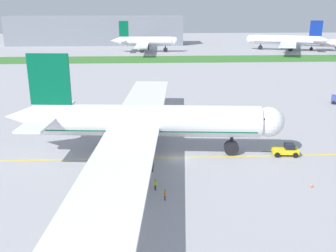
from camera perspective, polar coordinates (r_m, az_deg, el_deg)
ground_plane at (r=65.39m, az=1.54°, el=-4.87°), size 600.00×600.00×0.00m
apron_taxi_line at (r=65.82m, az=1.51°, el=-4.71°), size 280.00×0.36×0.01m
grass_median_strip at (r=186.03m, az=-1.44°, el=9.90°), size 320.00×24.00×0.10m
airliner_foreground at (r=65.78m, az=-3.75°, el=0.69°), size 48.08×75.37×17.38m
pushback_tug at (r=69.45m, az=17.15°, el=-3.44°), size 6.26×2.68×2.14m
ground_crew_wingwalker_port at (r=66.47m, az=-4.97°, el=-3.66°), size 0.53×0.35×1.57m
ground_crew_marshaller_front at (r=51.76m, az=-0.46°, el=-10.04°), size 0.27×0.57×1.62m
ground_crew_wingwalker_starboard at (r=54.40m, az=-1.91°, el=-8.56°), size 0.40×0.55×1.67m
traffic_cone_near_nose at (r=59.21m, az=20.63°, el=-8.28°), size 0.36×0.36×0.58m
parked_airliner_far_left at (r=215.14m, az=-3.44°, el=12.42°), size 37.36×56.24×16.63m
parked_airliner_far_centre at (r=232.15m, az=17.31°, el=12.07°), size 43.50×69.08×16.74m
terminal_building at (r=259.89m, az=-10.66°, el=13.79°), size 111.73×20.00×18.00m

